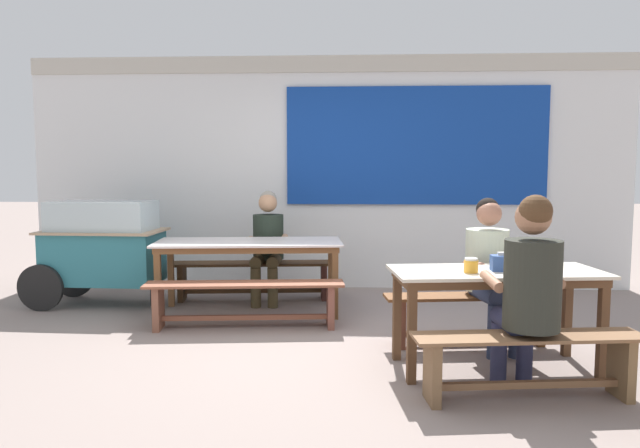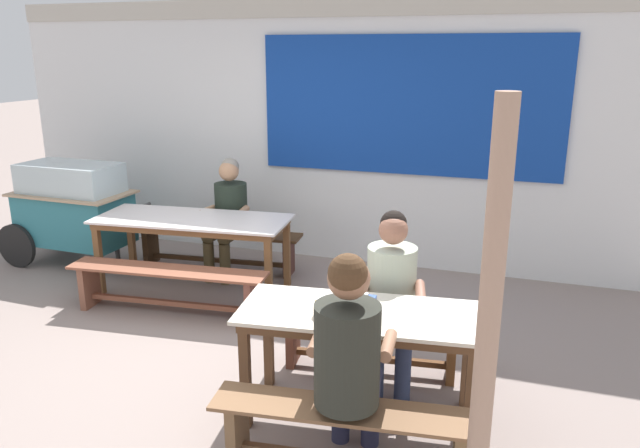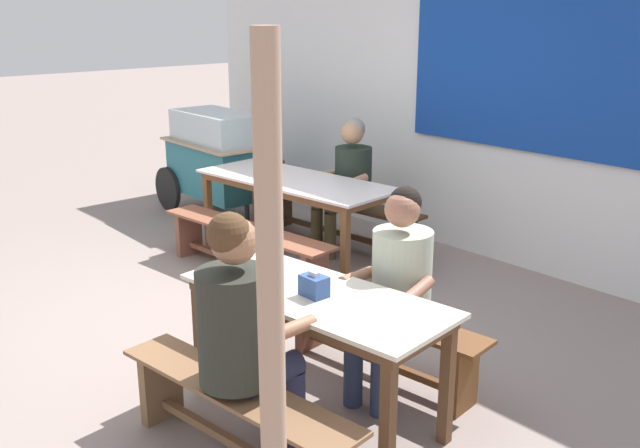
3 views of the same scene
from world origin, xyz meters
name	(u,v)px [view 1 (image 1 of 3)]	position (x,y,z in m)	size (l,w,h in m)	color
ground_plane	(317,349)	(0.00, 0.00, 0.00)	(40.00, 40.00, 0.00)	gray
backdrop_wall	(333,167)	(0.05, 2.55, 1.48)	(7.30, 0.23, 2.81)	silver
dining_table_far	(249,248)	(-0.75, 1.18, 0.66)	(1.93, 0.91, 0.74)	silver
dining_table_near	(496,281)	(1.33, -0.40, 0.65)	(1.57, 0.80, 0.74)	beige
bench_far_back	(253,274)	(-0.81, 1.76, 0.29)	(1.84, 0.49, 0.42)	#462E1A
bench_far_front	(245,298)	(-0.70, 0.59, 0.29)	(1.84, 0.48, 0.42)	brown
bench_near_back	(469,312)	(1.26, 0.18, 0.28)	(1.43, 0.43, 0.42)	brown
bench_near_front	(528,358)	(1.40, -0.99, 0.27)	(1.50, 0.46, 0.42)	brown
food_cart	(102,245)	(-2.39, 1.45, 0.65)	(1.58, 0.75, 1.12)	teal
person_right_near_table	(490,264)	(1.41, 0.13, 0.69)	(0.51, 0.60, 1.23)	#293351
person_near_front	(529,283)	(1.41, -0.94, 0.75)	(0.49, 0.55, 1.31)	#2A2D4D
person_center_facing	(268,240)	(-0.64, 1.71, 0.69)	(0.45, 0.60, 1.22)	#4A3F26
tissue_box	(501,263)	(1.36, -0.44, 0.79)	(0.14, 0.10, 0.14)	#304E92
condiment_jar	(471,266)	(1.12, -0.52, 0.79)	(0.10, 0.10, 0.10)	gold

